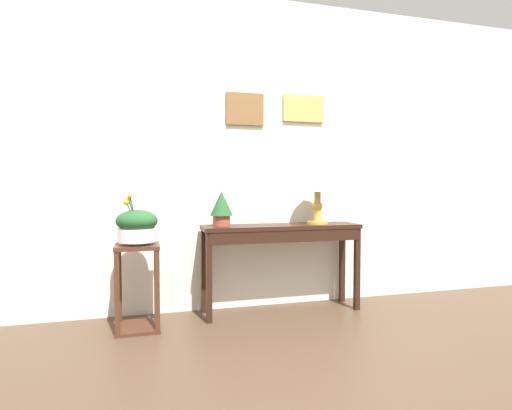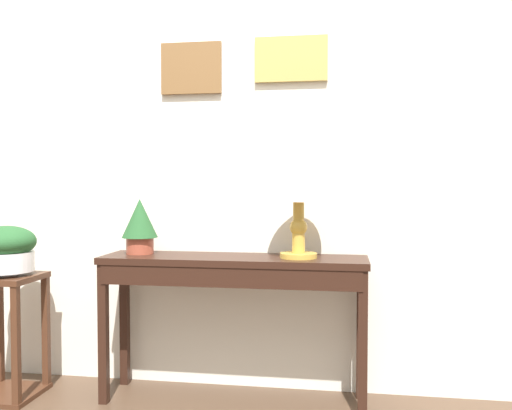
{
  "view_description": "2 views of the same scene",
  "coord_description": "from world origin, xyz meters",
  "px_view_note": "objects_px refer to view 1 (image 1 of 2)",
  "views": [
    {
      "loc": [
        -1.11,
        -1.99,
        1.09
      ],
      "look_at": [
        -0.17,
        1.43,
        0.94
      ],
      "focal_mm": 28.26,
      "sensor_mm": 36.0,
      "label": 1
    },
    {
      "loc": [
        0.6,
        -1.46,
        1.15
      ],
      "look_at": [
        0.15,
        1.33,
        1.04
      ],
      "focal_mm": 38.32,
      "sensor_mm": 36.0,
      "label": 2
    }
  ],
  "objects_px": {
    "table_lamp": "(318,182)",
    "potted_plant_on_console": "(221,207)",
    "console_table": "(282,238)",
    "planter_bowl_wide": "(137,226)",
    "pedestal_stand_left": "(138,287)"
  },
  "relations": [
    {
      "from": "console_table",
      "to": "planter_bowl_wide",
      "type": "bearing_deg",
      "value": -174.66
    },
    {
      "from": "table_lamp",
      "to": "potted_plant_on_console",
      "type": "height_order",
      "value": "table_lamp"
    },
    {
      "from": "console_table",
      "to": "table_lamp",
      "type": "height_order",
      "value": "table_lamp"
    },
    {
      "from": "potted_plant_on_console",
      "to": "pedestal_stand_left",
      "type": "bearing_deg",
      "value": -166.15
    },
    {
      "from": "pedestal_stand_left",
      "to": "potted_plant_on_console",
      "type": "bearing_deg",
      "value": 13.85
    },
    {
      "from": "console_table",
      "to": "planter_bowl_wide",
      "type": "xyz_separation_m",
      "value": [
        -1.21,
        -0.11,
        0.15
      ]
    },
    {
      "from": "potted_plant_on_console",
      "to": "pedestal_stand_left",
      "type": "height_order",
      "value": "potted_plant_on_console"
    },
    {
      "from": "table_lamp",
      "to": "potted_plant_on_console",
      "type": "distance_m",
      "value": 0.89
    },
    {
      "from": "table_lamp",
      "to": "console_table",
      "type": "bearing_deg",
      "value": -176.17
    },
    {
      "from": "planter_bowl_wide",
      "to": "table_lamp",
      "type": "bearing_deg",
      "value": 5.01
    },
    {
      "from": "table_lamp",
      "to": "planter_bowl_wide",
      "type": "height_order",
      "value": "table_lamp"
    },
    {
      "from": "potted_plant_on_console",
      "to": "console_table",
      "type": "bearing_deg",
      "value": -6.09
    },
    {
      "from": "table_lamp",
      "to": "pedestal_stand_left",
      "type": "bearing_deg",
      "value": -175.0
    },
    {
      "from": "potted_plant_on_console",
      "to": "planter_bowl_wide",
      "type": "height_order",
      "value": "potted_plant_on_console"
    },
    {
      "from": "pedestal_stand_left",
      "to": "console_table",
      "type": "bearing_deg",
      "value": 5.32
    }
  ]
}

